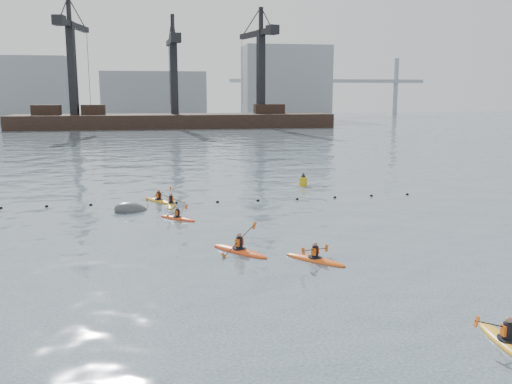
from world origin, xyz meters
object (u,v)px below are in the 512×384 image
kayaker_0 (239,250)px  kayaker_2 (178,218)px  nav_buoy (303,181)px  kayaker_4 (315,259)px  kayaker_5 (159,200)px  mooring_buoy (131,211)px  kayaker_3 (171,204)px  kayaker_1 (507,342)px

kayaker_0 → kayaker_2: kayaker_0 is taller
kayaker_2 → nav_buoy: (11.05, 10.87, 0.30)m
kayaker_4 → kayaker_5: bearing=-107.3°
kayaker_0 → kayaker_4: size_ratio=1.12×
mooring_buoy → nav_buoy: bearing=29.2°
kayaker_2 → mooring_buoy: bearing=87.4°
kayaker_3 → kayaker_4: bearing=-62.0°
kayaker_1 → kayaker_0: bearing=125.3°
nav_buoy → kayaker_5: bearing=-157.8°
mooring_buoy → kayaker_0: bearing=-61.5°
kayaker_2 → kayaker_4: 11.69m
kayaker_0 → kayaker_5: (-4.06, 13.73, -0.01)m
nav_buoy → mooring_buoy: bearing=-150.8°
kayaker_4 → mooring_buoy: 15.86m
kayaker_1 → mooring_buoy: kayaker_1 is taller
kayaker_1 → mooring_buoy: 25.79m
kayaker_1 → kayaker_2: 21.72m
kayaker_1 → kayaker_3: kayaker_3 is taller
kayaker_3 → nav_buoy: size_ratio=2.50×
kayaker_3 → nav_buoy: (11.38, 6.51, 0.29)m
kayaker_3 → mooring_buoy: (-2.70, -1.37, -0.10)m
kayaker_5 → nav_buoy: (12.24, 5.01, 0.28)m
kayaker_3 → kayaker_5: bearing=123.1°
kayaker_0 → kayaker_2: size_ratio=1.29×
kayaker_0 → kayaker_3: bearing=64.9°
kayaker_1 → kayaker_5: 27.54m
kayaker_3 → kayaker_5: 1.73m
kayaker_2 → kayaker_1: bearing=-111.1°
kayaker_0 → kayaker_1: (6.97, -11.50, -0.01)m
kayaker_4 → nav_buoy: 21.32m
kayaker_0 → kayaker_1: size_ratio=0.95×
kayaker_0 → kayaker_3: kayaker_0 is taller
kayaker_0 → kayaker_2: bearing=70.3°
kayaker_0 → mooring_buoy: kayaker_0 is taller
mooring_buoy → nav_buoy: 16.14m
kayaker_0 → nav_buoy: bearing=26.7°
mooring_buoy → kayaker_3: bearing=27.0°
kayaker_2 → mooring_buoy: mooring_buoy is taller
kayaker_1 → kayaker_2: (-9.84, 19.37, -0.01)m
kayaker_5 → kayaker_2: bearing=-112.5°
kayaker_2 → kayaker_5: bearing=53.5°
nav_buoy → kayaker_3: bearing=-150.2°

